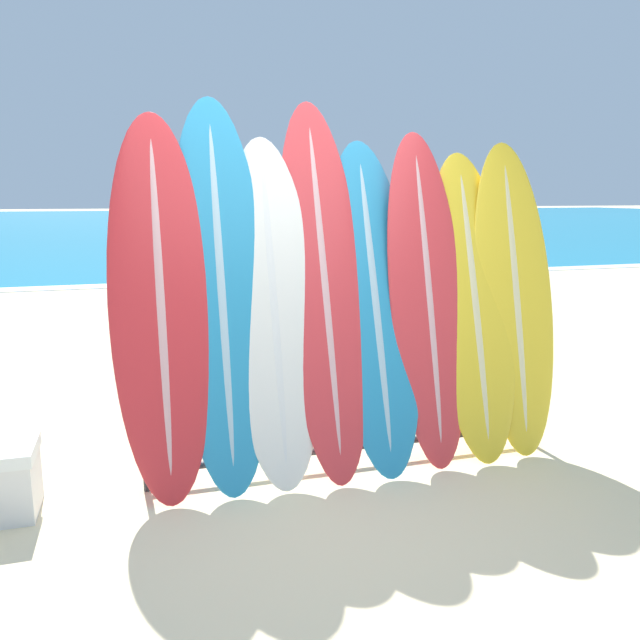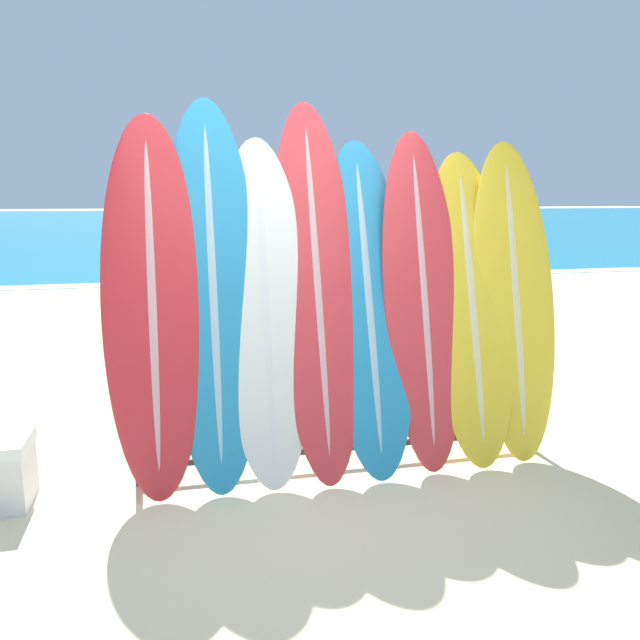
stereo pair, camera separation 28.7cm
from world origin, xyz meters
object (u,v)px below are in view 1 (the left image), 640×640
(surfboard_slot_1, at_px, (221,292))
(person_far_right, at_px, (207,295))
(person_near_water, at_px, (235,258))
(surfboard_slot_3, at_px, (324,286))
(surfboard_slot_0, at_px, (161,304))
(person_far_left, at_px, (428,274))
(surfboard_slot_7, at_px, (514,298))
(surfboard_slot_4, at_px, (374,304))
(person_mid_beach, at_px, (344,273))
(surfboard_slot_2, at_px, (273,309))
(surfboard_slot_5, at_px, (427,298))
(surfboard_rack, at_px, (355,401))
(surfboard_slot_6, at_px, (473,305))

(surfboard_slot_1, bearing_deg, person_far_right, 86.38)
(person_near_water, bearing_deg, surfboard_slot_3, -129.61)
(surfboard_slot_3, xyz_separation_m, person_near_water, (0.28, 5.48, -0.35))
(surfboard_slot_0, height_order, person_far_left, surfboard_slot_0)
(surfboard_slot_7, bearing_deg, surfboard_slot_4, 178.24)
(surfboard_slot_7, xyz_separation_m, person_mid_beach, (-0.15, 3.20, -0.21))
(surfboard_slot_7, bearing_deg, surfboard_slot_1, 178.49)
(surfboard_slot_0, height_order, surfboard_slot_1, surfboard_slot_1)
(surfboard_slot_2, distance_m, person_far_left, 3.74)
(surfboard_slot_4, distance_m, surfboard_slot_7, 1.01)
(surfboard_slot_2, bearing_deg, person_mid_beach, 64.36)
(surfboard_slot_4, relative_size, person_mid_beach, 1.36)
(surfboard_slot_5, bearing_deg, surfboard_rack, -174.92)
(surfboard_slot_6, distance_m, person_near_water, 5.61)
(person_mid_beach, bearing_deg, surfboard_slot_2, 57.07)
(surfboard_slot_2, xyz_separation_m, surfboard_slot_6, (1.36, -0.02, -0.04))
(surfboard_slot_0, relative_size, surfboard_slot_7, 1.06)
(surfboard_slot_2, distance_m, person_far_right, 2.01)
(surfboard_slot_1, relative_size, person_mid_beach, 1.51)
(surfboard_slot_1, height_order, surfboard_slot_6, surfboard_slot_1)
(surfboard_slot_2, distance_m, surfboard_slot_3, 0.36)
(surfboard_slot_2, height_order, person_near_water, surfboard_slot_2)
(person_mid_beach, height_order, person_far_left, person_mid_beach)
(surfboard_rack, relative_size, person_near_water, 1.77)
(surfboard_rack, bearing_deg, surfboard_slot_3, 149.66)
(surfboard_slot_5, height_order, person_near_water, surfboard_slot_5)
(person_mid_beach, bearing_deg, surfboard_slot_0, 48.05)
(surfboard_slot_3, distance_m, person_mid_beach, 3.37)
(surfboard_slot_5, height_order, surfboard_slot_6, surfboard_slot_5)
(surfboard_slot_6, distance_m, person_far_right, 2.55)
(surfboard_slot_4, height_order, surfboard_slot_5, surfboard_slot_5)
(person_near_water, bearing_deg, surfboard_slot_4, -126.16)
(surfboard_slot_0, distance_m, surfboard_slot_6, 2.03)
(surfboard_slot_7, xyz_separation_m, person_far_left, (0.75, 2.85, -0.21))
(surfboard_slot_4, bearing_deg, surfboard_slot_6, -2.74)
(surfboard_slot_1, xyz_separation_m, surfboard_slot_5, (1.34, -0.05, -0.09))
(surfboard_slot_4, bearing_deg, person_near_water, 90.52)
(surfboard_slot_0, bearing_deg, surfboard_slot_6, -0.74)
(surfboard_slot_2, relative_size, surfboard_slot_3, 0.90)
(surfboard_rack, bearing_deg, person_far_right, 108.95)
(surfboard_slot_0, bearing_deg, surfboard_slot_4, 0.31)
(surfboard_slot_2, bearing_deg, surfboard_slot_0, 179.64)
(surfboard_rack, distance_m, person_near_water, 5.60)
(surfboard_slot_6, bearing_deg, person_near_water, 97.65)
(surfboard_slot_4, relative_size, person_far_right, 1.36)
(surfboard_slot_1, xyz_separation_m, person_far_right, (0.12, 1.96, -0.33))
(person_far_left, bearing_deg, surfboard_slot_2, 165.27)
(surfboard_rack, distance_m, surfboard_slot_6, 1.03)
(surfboard_slot_2, height_order, person_far_left, surfboard_slot_2)
(surfboard_slot_3, relative_size, surfboard_slot_6, 1.15)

